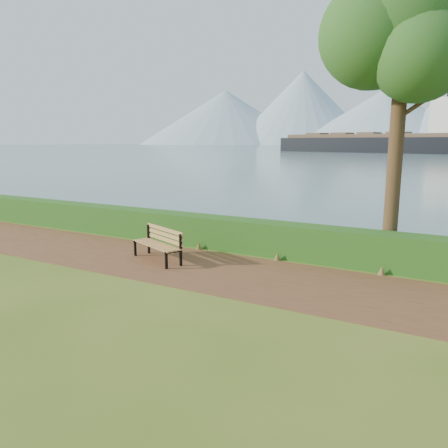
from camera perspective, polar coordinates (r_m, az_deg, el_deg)
The scene contains 6 objects.
ground at distance 11.79m, azimuth -4.14°, elevation -6.08°, with size 140.00×140.00×0.00m, color #435E1B.
path at distance 12.03m, azimuth -3.36°, elevation -5.70°, with size 40.00×3.40×0.01m, color #5A2F1E.
hedge at distance 13.84m, azimuth 1.73°, elevation -1.38°, with size 32.00×0.85×1.00m, color #134213.
bench at distance 12.75m, azimuth -8.40°, elevation -2.32°, with size 1.97×1.22×0.95m.
tree at distance 13.09m, azimuth 22.48°, elevation 22.67°, with size 4.13×3.57×8.45m.
cargo_ship at distance 138.27m, azimuth 20.01°, elevation 9.89°, with size 62.31×23.98×18.75m.
Camera 1 is at (6.22, -9.42, 3.41)m, focal length 35.00 mm.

